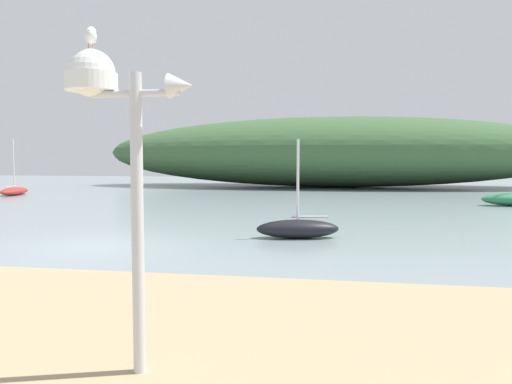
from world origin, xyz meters
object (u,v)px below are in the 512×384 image
mast_structure (108,109)px  sailboat_east_reach (298,228)px  sailboat_mid_channel (14,191)px  seagull_on_radar (91,35)px

mast_structure → sailboat_east_reach: (0.97, 9.88, -2.50)m
sailboat_mid_channel → seagull_on_radar: bearing=-51.9°
mast_structure → seagull_on_radar: size_ratio=9.34×
mast_structure → sailboat_east_reach: 10.24m
sailboat_east_reach → sailboat_mid_channel: sailboat_mid_channel is taller
mast_structure → seagull_on_radar: 0.73m
seagull_on_radar → sailboat_mid_channel: (-19.70, 25.13, -3.22)m
sailboat_east_reach → seagull_on_radar: bearing=-96.6°
mast_structure → sailboat_mid_channel: (-19.87, 25.14, -2.51)m
seagull_on_radar → sailboat_mid_channel: 32.09m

